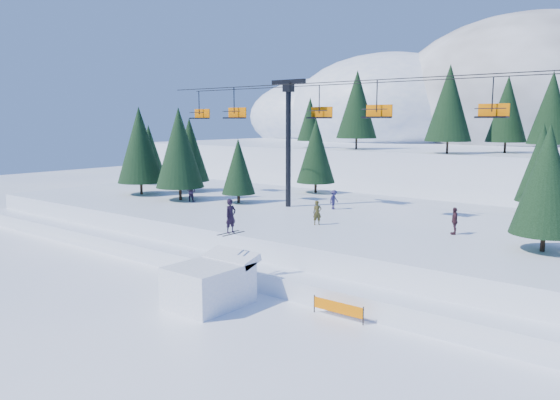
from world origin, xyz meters
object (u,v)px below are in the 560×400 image
Objects in this scene: banner_far at (489,326)px; banner_near at (338,308)px; jump_kicker at (211,282)px; chairlift at (395,124)px.

banner_near is at bearing -161.16° from banner_far.
banner_near is 1.01× the size of banner_far.
chairlift is (2.15, 16.07, 8.11)m from jump_kicker.
chairlift is at bearing 106.86° from banner_near.
banner_far is at bearing 18.84° from banner_near.
jump_kicker reaches higher than banner_far.
jump_kicker is 1.90× the size of banner_near.
jump_kicker is 6.77m from banner_near.
banner_near is (4.13, -13.64, -8.78)m from chairlift.
banner_near is at bearing -73.14° from chairlift.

